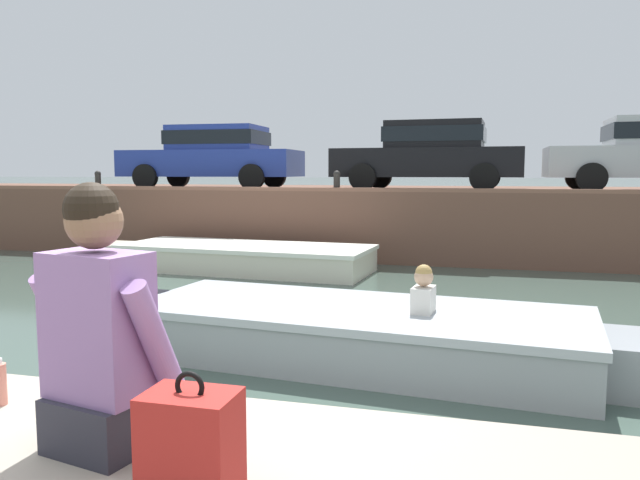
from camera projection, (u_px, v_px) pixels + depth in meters
ground_plane at (370, 325)px, 8.00m from camera, size 400.00×400.00×0.00m
far_quay_wall at (429, 219)px, 15.81m from camera, size 60.00×6.00×1.54m
far_wall_coping at (417, 190)px, 12.96m from camera, size 60.00×0.24×0.08m
boat_moored_west_cream at (235, 257)px, 12.44m from camera, size 6.00×2.17×0.52m
motorboat_passing at (378, 335)px, 6.43m from camera, size 5.79×2.25×1.04m
car_leftmost_blue at (214, 154)px, 15.53m from camera, size 4.42×2.13×1.54m
car_left_inner_black at (430, 153)px, 14.16m from camera, size 4.25×2.13×1.54m
mooring_bollard_west at (98, 179)px, 15.03m from camera, size 0.15×0.15×0.45m
mooring_bollard_mid at (337, 180)px, 13.51m from camera, size 0.15×0.15×0.45m
person_seated_right at (109, 346)px, 2.26m from camera, size 0.58×0.59×0.97m
backpack_on_ledge at (193, 447)px, 1.90m from camera, size 0.28×0.24×0.41m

